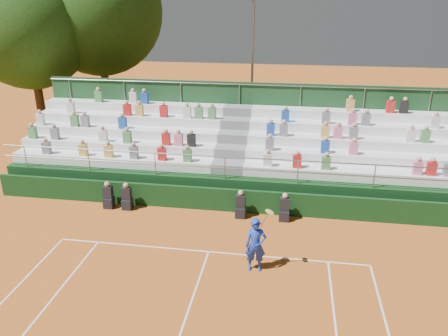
% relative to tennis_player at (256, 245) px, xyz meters
% --- Properties ---
extents(ground, '(90.00, 90.00, 0.00)m').
position_rel_tennis_player_xyz_m(ground, '(-1.70, 0.80, -0.93)').
color(ground, '#B45A1E').
rests_on(ground, ground).
extents(courtside_wall, '(20.00, 0.15, 1.00)m').
position_rel_tennis_player_xyz_m(courtside_wall, '(-1.70, 4.00, -0.43)').
color(courtside_wall, black).
rests_on(courtside_wall, ground).
extents(line_officials, '(7.76, 0.40, 1.19)m').
position_rel_tennis_player_xyz_m(line_officials, '(-3.07, 3.55, -0.45)').
color(line_officials, black).
rests_on(line_officials, ground).
extents(grandstand, '(20.00, 5.20, 4.40)m').
position_rel_tennis_player_xyz_m(grandstand, '(-1.70, 7.24, 0.14)').
color(grandstand, black).
rests_on(grandstand, ground).
extents(tennis_player, '(0.89, 0.52, 2.22)m').
position_rel_tennis_player_xyz_m(tennis_player, '(0.00, 0.00, 0.00)').
color(tennis_player, '#1734AF').
rests_on(tennis_player, ground).
extents(tree_west, '(7.04, 7.04, 10.18)m').
position_rel_tennis_player_xyz_m(tree_west, '(-14.30, 12.07, 5.72)').
color(tree_west, '#362313').
rests_on(tree_west, ground).
extents(tree_east, '(7.85, 7.85, 11.42)m').
position_rel_tennis_player_xyz_m(tree_east, '(-11.15, 14.75, 6.56)').
color(tree_east, '#362313').
rests_on(tree_east, ground).
extents(floodlight_mast, '(0.60, 0.25, 8.53)m').
position_rel_tennis_player_xyz_m(floodlight_mast, '(-1.45, 13.18, 4.02)').
color(floodlight_mast, gray).
rests_on(floodlight_mast, ground).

